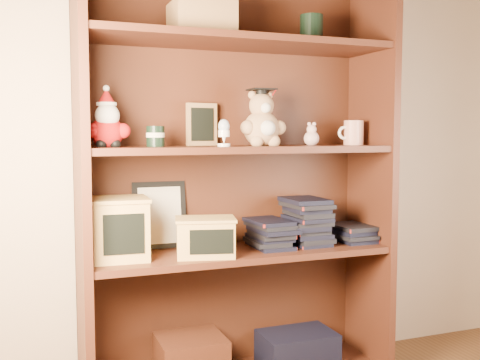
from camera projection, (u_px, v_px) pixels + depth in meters
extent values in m
cube|color=tan|center=(271.00, 73.00, 2.36)|extent=(3.00, 0.04, 2.50)
cube|color=#482114|center=(82.00, 191.00, 1.94)|extent=(0.03, 0.35, 1.60)
cube|color=#482114|center=(370.00, 181.00, 2.35)|extent=(0.03, 0.35, 1.60)
cube|color=#421F12|center=(226.00, 182.00, 2.30)|extent=(1.20, 0.02, 1.60)
cube|color=#482114|center=(240.00, 42.00, 2.10)|extent=(1.14, 0.33, 0.02)
cube|color=#421F12|center=(191.00, 360.00, 2.13)|extent=(0.25, 0.22, 0.18)
cube|color=black|center=(297.00, 349.00, 2.29)|extent=(0.30, 0.20, 0.14)
cube|color=#9E7547|center=(202.00, 20.00, 2.04)|extent=(0.22, 0.18, 0.12)
cylinder|color=black|center=(311.00, 29.00, 2.20)|extent=(0.09, 0.09, 0.11)
cube|color=#482114|center=(240.00, 253.00, 2.17)|extent=(1.14, 0.33, 0.02)
cube|color=#482114|center=(240.00, 149.00, 2.13)|extent=(1.14, 0.33, 0.02)
sphere|color=#A50F0F|center=(107.00, 132.00, 1.95)|extent=(0.11, 0.11, 0.11)
sphere|color=#A50F0F|center=(92.00, 131.00, 1.91)|extent=(0.05, 0.05, 0.05)
sphere|color=#A50F0F|center=(123.00, 131.00, 1.95)|extent=(0.05, 0.05, 0.05)
sphere|color=black|center=(101.00, 144.00, 1.92)|extent=(0.04, 0.04, 0.04)
sphere|color=black|center=(115.00, 144.00, 1.94)|extent=(0.04, 0.04, 0.04)
sphere|color=white|center=(107.00, 116.00, 1.93)|extent=(0.08, 0.08, 0.08)
sphere|color=#D8B293|center=(107.00, 110.00, 1.94)|extent=(0.06, 0.06, 0.06)
cone|color=#A50F0F|center=(106.00, 97.00, 1.94)|extent=(0.07, 0.07, 0.06)
sphere|color=white|center=(106.00, 88.00, 1.94)|extent=(0.02, 0.02, 0.02)
cylinder|color=white|center=(107.00, 104.00, 1.94)|extent=(0.07, 0.07, 0.01)
cylinder|color=black|center=(155.00, 136.00, 2.01)|extent=(0.06, 0.06, 0.07)
cylinder|color=beige|center=(155.00, 135.00, 2.01)|extent=(0.07, 0.07, 0.02)
cube|color=#9E7547|center=(202.00, 124.00, 2.19)|extent=(0.13, 0.04, 0.16)
cube|color=black|center=(202.00, 124.00, 2.18)|extent=(0.10, 0.02, 0.13)
cube|color=#9E7547|center=(200.00, 142.00, 2.22)|extent=(0.06, 0.06, 0.01)
cylinder|color=white|center=(224.00, 145.00, 2.03)|extent=(0.05, 0.05, 0.01)
cone|color=white|center=(224.00, 139.00, 2.03)|extent=(0.02, 0.02, 0.03)
cylinder|color=white|center=(224.00, 134.00, 2.03)|extent=(0.04, 0.04, 0.02)
ellipsoid|color=#ADBCD3|center=(224.00, 126.00, 2.02)|extent=(0.04, 0.04, 0.05)
sphere|color=tan|center=(261.00, 129.00, 2.16)|extent=(0.14, 0.14, 0.14)
sphere|color=white|center=(268.00, 128.00, 2.10)|extent=(0.06, 0.06, 0.06)
sphere|color=tan|center=(248.00, 128.00, 2.11)|extent=(0.06, 0.06, 0.06)
sphere|color=tan|center=(279.00, 128.00, 2.16)|extent=(0.06, 0.06, 0.06)
sphere|color=tan|center=(257.00, 141.00, 2.11)|extent=(0.05, 0.05, 0.05)
sphere|color=tan|center=(274.00, 141.00, 2.14)|extent=(0.05, 0.05, 0.05)
sphere|color=tan|center=(261.00, 106.00, 2.15)|extent=(0.10, 0.10, 0.10)
sphere|color=white|center=(266.00, 108.00, 2.11)|extent=(0.04, 0.04, 0.04)
sphere|color=tan|center=(252.00, 95.00, 2.14)|extent=(0.03, 0.03, 0.03)
sphere|color=tan|center=(269.00, 95.00, 2.17)|extent=(0.03, 0.03, 0.03)
cylinder|color=black|center=(262.00, 92.00, 2.15)|extent=(0.04, 0.04, 0.02)
cube|color=black|center=(262.00, 90.00, 2.14)|extent=(0.09, 0.09, 0.01)
cylinder|color=#A50F0F|center=(274.00, 92.00, 2.14)|extent=(0.00, 0.05, 0.03)
sphere|color=#D4A8A4|center=(311.00, 138.00, 2.24)|extent=(0.06, 0.06, 0.06)
sphere|color=#D4A8A4|center=(312.00, 129.00, 2.23)|extent=(0.04, 0.04, 0.04)
sphere|color=#D4A8A4|center=(309.00, 124.00, 2.23)|extent=(0.02, 0.02, 0.02)
sphere|color=#D4A8A4|center=(314.00, 124.00, 2.24)|extent=(0.02, 0.02, 0.02)
cylinder|color=silver|center=(354.00, 133.00, 2.30)|extent=(0.08, 0.08, 0.10)
torus|color=white|center=(344.00, 133.00, 2.29)|extent=(0.06, 0.01, 0.06)
cube|color=black|center=(159.00, 215.00, 2.18)|extent=(0.21, 0.05, 0.26)
cube|color=beige|center=(160.00, 215.00, 2.17)|extent=(0.17, 0.03, 0.22)
cube|color=tan|center=(119.00, 230.00, 1.99)|extent=(0.20, 0.20, 0.21)
cube|color=black|center=(124.00, 234.00, 1.90)|extent=(0.14, 0.01, 0.14)
cube|color=tan|center=(119.00, 199.00, 1.98)|extent=(0.21, 0.21, 0.01)
cube|color=tan|center=(205.00, 238.00, 2.04)|extent=(0.23, 0.19, 0.13)
cube|color=black|center=(212.00, 242.00, 1.97)|extent=(0.15, 0.04, 0.09)
cube|color=tan|center=(205.00, 219.00, 2.04)|extent=(0.25, 0.20, 0.01)
cube|color=black|center=(270.00, 245.00, 2.21)|extent=(0.14, 0.20, 0.02)
cube|color=black|center=(270.00, 241.00, 2.21)|extent=(0.14, 0.20, 0.02)
cube|color=black|center=(270.00, 237.00, 2.21)|extent=(0.14, 0.20, 0.02)
cube|color=black|center=(270.00, 233.00, 2.20)|extent=(0.14, 0.20, 0.02)
cube|color=black|center=(270.00, 229.00, 2.20)|extent=(0.14, 0.20, 0.02)
cube|color=black|center=(270.00, 225.00, 2.20)|extent=(0.14, 0.20, 0.02)
cube|color=black|center=(270.00, 221.00, 2.20)|extent=(0.14, 0.20, 0.02)
cube|color=black|center=(306.00, 243.00, 2.26)|extent=(0.14, 0.20, 0.02)
cube|color=black|center=(306.00, 239.00, 2.26)|extent=(0.14, 0.20, 0.02)
cube|color=black|center=(306.00, 235.00, 2.26)|extent=(0.14, 0.20, 0.02)
cube|color=black|center=(306.00, 231.00, 2.26)|extent=(0.14, 0.20, 0.02)
cube|color=black|center=(306.00, 227.00, 2.26)|extent=(0.14, 0.20, 0.02)
cube|color=black|center=(306.00, 223.00, 2.26)|extent=(0.14, 0.20, 0.02)
cube|color=black|center=(306.00, 219.00, 2.26)|extent=(0.14, 0.20, 0.02)
cube|color=black|center=(306.00, 215.00, 2.25)|extent=(0.14, 0.20, 0.02)
cube|color=black|center=(306.00, 211.00, 2.25)|extent=(0.14, 0.20, 0.02)
cube|color=black|center=(306.00, 207.00, 2.25)|extent=(0.14, 0.20, 0.02)
cube|color=black|center=(306.00, 203.00, 2.25)|extent=(0.14, 0.20, 0.02)
cube|color=black|center=(352.00, 239.00, 2.34)|extent=(0.14, 0.20, 0.02)
cube|color=black|center=(352.00, 235.00, 2.34)|extent=(0.14, 0.20, 0.02)
cube|color=black|center=(352.00, 231.00, 2.34)|extent=(0.14, 0.20, 0.02)
cube|color=black|center=(352.00, 228.00, 2.34)|extent=(0.14, 0.20, 0.02)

